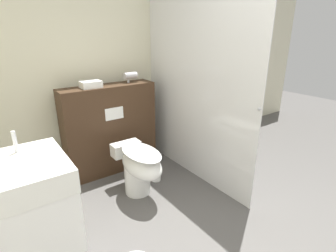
% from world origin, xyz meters
% --- Properties ---
extents(wall_back, '(8.00, 0.06, 2.50)m').
position_xyz_m(wall_back, '(0.00, 2.32, 1.25)').
color(wall_back, beige).
rests_on(wall_back, ground_plane).
extents(partition_panel, '(1.11, 0.30, 1.08)m').
position_xyz_m(partition_panel, '(-0.08, 2.05, 0.54)').
color(partition_panel, '#3D2819').
rests_on(partition_panel, ground_plane).
extents(shower_glass, '(0.04, 1.79, 2.14)m').
position_xyz_m(shower_glass, '(0.68, 1.39, 1.07)').
color(shower_glass, silver).
rests_on(shower_glass, ground_plane).
extents(toilet, '(0.32, 0.71, 0.53)m').
position_xyz_m(toilet, '(-0.08, 1.37, 0.33)').
color(toilet, white).
rests_on(toilet, ground_plane).
extents(sink_vanity, '(0.47, 0.57, 1.10)m').
position_xyz_m(sink_vanity, '(-1.15, 0.80, 0.48)').
color(sink_vanity, white).
rests_on(sink_vanity, ground_plane).
extents(hair_drier, '(0.19, 0.08, 0.12)m').
position_xyz_m(hair_drier, '(0.24, 2.06, 1.16)').
color(hair_drier, '#B7B7BC').
rests_on(hair_drier, partition_panel).
extents(folded_towel, '(0.22, 0.17, 0.07)m').
position_xyz_m(folded_towel, '(-0.28, 2.03, 1.12)').
color(folded_towel, white).
rests_on(folded_towel, partition_panel).
extents(spare_toilet_roll, '(0.11, 0.11, 0.12)m').
position_xyz_m(spare_toilet_roll, '(0.21, 1.50, 0.06)').
color(spare_toilet_roll, white).
rests_on(spare_toilet_roll, ground_plane).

